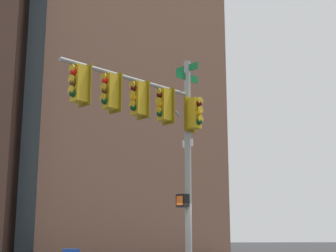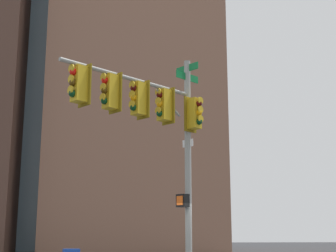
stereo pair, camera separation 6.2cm
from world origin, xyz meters
TOP-DOWN VIEW (x-y plane):
  - signal_pole_assembly at (-1.34, 1.48)m, footprint 3.25×4.50m
  - building_brick_nearside at (41.15, -1.37)m, footprint 23.72×17.49m
  - building_glass_tower at (51.30, 9.41)m, footprint 33.00×29.27m

SIDE VIEW (x-z plane):
  - signal_pole_assembly at x=-1.34m, z-range 1.38..8.62m
  - building_glass_tower at x=51.30m, z-range 0.00..58.93m
  - building_brick_nearside at x=41.15m, z-range 0.00..59.80m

